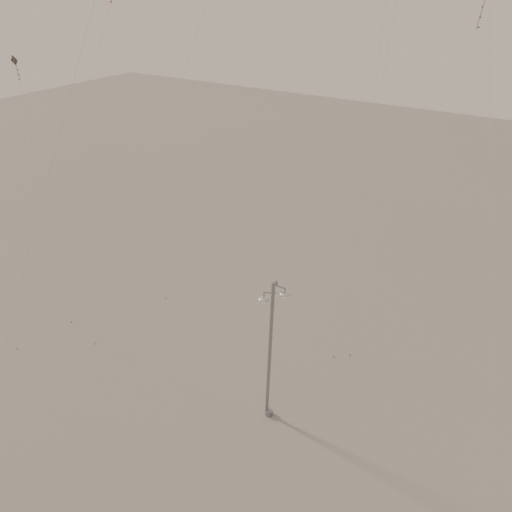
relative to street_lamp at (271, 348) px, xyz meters
The scene contains 7 objects.
ground 6.80m from the street_lamp, 128.65° to the right, with size 160.00×160.00×0.00m, color gray.
street_lamp is the anchor object (origin of this frame).
kite_1 15.59m from the street_lamp, 164.77° to the left, with size 10.75×2.77×25.01m.
kite_3 16.08m from the street_lamp, behind, with size 6.89×6.38×22.40m.
kite_4 14.55m from the street_lamp, 18.28° to the left, with size 6.24×10.19×21.61m.
kite_6 19.67m from the street_lamp, behind, with size 2.52×1.13×17.28m.
kite_7 19.17m from the street_lamp, 102.97° to the left, with size 13.06×8.67×24.20m.
Camera 1 is at (15.28, -16.40, 22.08)m, focal length 40.00 mm.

